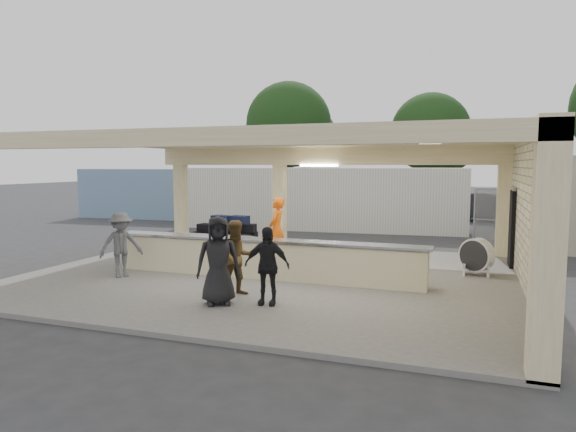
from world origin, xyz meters
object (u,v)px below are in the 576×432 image
at_px(passenger_a, 238,258).
at_px(container_blue, 173,194).
at_px(drum_fan, 477,256).
at_px(passenger_b, 267,266).
at_px(car_dark, 492,207).
at_px(baggage_counter, 262,258).
at_px(passenger_d, 218,260).
at_px(car_white_a, 562,213).
at_px(container_white, 320,198).
at_px(luggage_cart, 226,236).
at_px(baggage_handler, 277,229).
at_px(passenger_c, 121,244).

relative_size(passenger_a, container_blue, 0.16).
distance_m(drum_fan, passenger_b, 5.88).
height_order(passenger_a, car_dark, passenger_a).
relative_size(drum_fan, car_dark, 0.22).
height_order(baggage_counter, passenger_d, passenger_d).
xyz_separation_m(car_white_a, container_white, (-10.40, -3.58, 0.67)).
height_order(baggage_counter, luggage_cart, luggage_cart).
distance_m(baggage_counter, luggage_cart, 2.62).
xyz_separation_m(baggage_handler, container_blue, (-10.02, 10.36, 0.30)).
distance_m(passenger_a, car_dark, 19.09).
xyz_separation_m(car_dark, container_white, (-7.51, -5.64, 0.65)).
distance_m(drum_fan, container_blue, 18.72).
distance_m(passenger_c, car_dark, 19.83).
relative_size(luggage_cart, passenger_b, 1.45).
relative_size(passenger_b, car_dark, 0.36).
height_order(passenger_c, container_white, container_white).
bearing_deg(drum_fan, passenger_b, -101.71).
bearing_deg(passenger_d, container_blue, 95.55).
bearing_deg(car_white_a, passenger_a, 141.81).
xyz_separation_m(baggage_counter, container_blue, (-10.46, 12.54, 0.75)).
distance_m(passenger_a, car_white_a, 18.31).
bearing_deg(container_blue, car_white_a, 1.91).
bearing_deg(drum_fan, car_white_a, 104.42).
height_order(baggage_handler, passenger_b, baggage_handler).
height_order(drum_fan, car_white_a, car_white_a).
xyz_separation_m(passenger_a, passenger_b, (0.86, -0.46, -0.02)).
distance_m(passenger_d, container_blue, 18.42).
bearing_deg(passenger_b, passenger_a, 144.29).
xyz_separation_m(car_white_a, container_blue, (-19.24, -1.83, 0.63)).
bearing_deg(passenger_b, passenger_d, -169.01).
distance_m(luggage_cart, car_white_a, 16.49).
xyz_separation_m(baggage_counter, luggage_cart, (-1.89, 1.80, 0.23)).
relative_size(passenger_d, car_dark, 0.41).
xyz_separation_m(drum_fan, baggage_handler, (-5.47, 0.13, 0.42)).
relative_size(luggage_cart, car_dark, 0.52).
distance_m(passenger_c, passenger_d, 3.76).
bearing_deg(container_blue, passenger_b, -55.68).
bearing_deg(luggage_cart, drum_fan, 2.77).
xyz_separation_m(passenger_a, car_white_a, (8.61, 16.15, -0.20)).
xyz_separation_m(passenger_a, container_blue, (-10.62, 14.32, 0.42)).
height_order(car_white_a, car_dark, car_dark).
xyz_separation_m(passenger_b, passenger_d, (-0.93, -0.31, 0.10)).
bearing_deg(car_white_a, passenger_d, 142.74).
relative_size(passenger_c, container_blue, 0.16).
xyz_separation_m(passenger_c, car_dark, (9.26, 17.53, -0.19)).
bearing_deg(baggage_handler, passenger_a, 4.08).
bearing_deg(car_white_a, luggage_cart, 129.58).
height_order(luggage_cart, container_white, container_white).
bearing_deg(drum_fan, baggage_counter, -126.49).
relative_size(baggage_counter, car_dark, 1.87).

